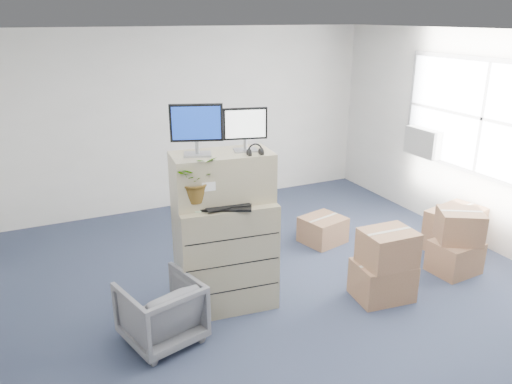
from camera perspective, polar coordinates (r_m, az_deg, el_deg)
ground at (r=5.53m, az=4.92°, el=-12.85°), size 7.00×7.00×0.00m
wall_back at (r=8.04m, az=-7.36°, el=8.28°), size 6.00×0.02×2.80m
window at (r=7.10m, az=24.60°, el=7.64°), size 0.07×2.72×1.52m
ac_unit at (r=7.74m, az=18.71°, el=5.44°), size 0.24×0.60×0.40m
filing_cabinet_lower at (r=5.30m, az=-3.52°, el=-7.05°), size 1.06×0.71×1.17m
filing_cabinet_upper at (r=5.03m, az=-3.89°, el=1.73°), size 1.05×0.60×0.50m
monitor_left at (r=4.83m, az=-6.82°, el=7.41°), size 0.49×0.27×0.50m
monitor_right at (r=4.97m, az=-1.23°, el=7.44°), size 0.44×0.22×0.44m
headphones at (r=4.87m, az=-0.10°, el=4.73°), size 0.15×0.03×0.15m
keyboard at (r=4.90m, az=-3.41°, el=-1.73°), size 0.54×0.40×0.03m
mouse at (r=5.10m, az=0.49°, el=-0.76°), size 0.11×0.07×0.04m
water_bottle at (r=5.05m, az=-2.92°, el=0.42°), size 0.08×0.08×0.27m
phone_dock at (r=5.08m, az=-3.85°, el=-0.48°), size 0.07×0.06×0.15m
external_drive at (r=5.24m, az=-0.75°, el=-0.01°), size 0.24×0.19×0.07m
tissue_box at (r=5.22m, az=-0.06°, el=0.91°), size 0.28×0.15×0.10m
potted_plant at (r=4.82m, az=-6.93°, el=0.83°), size 0.45×0.49×0.44m
office_chair at (r=4.91m, az=-10.82°, el=-12.96°), size 0.81×0.78×0.69m
cardboard_boxes at (r=6.46m, az=17.85°, el=-5.52°), size 2.42×2.07×0.80m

